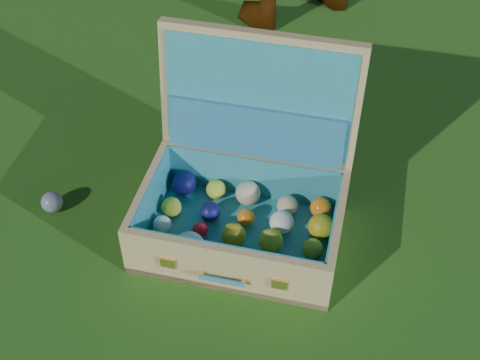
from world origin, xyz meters
name	(u,v)px	position (x,y,z in m)	size (l,w,h in m)	color
ground	(271,214)	(0.00, 0.00, 0.00)	(60.00, 60.00, 0.00)	#215114
stray_ball	(52,202)	(-0.62, 0.02, 0.03)	(0.06, 0.06, 0.06)	teal
suitcase	(246,184)	(-0.07, -0.03, 0.14)	(0.62, 0.55, 0.52)	tan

